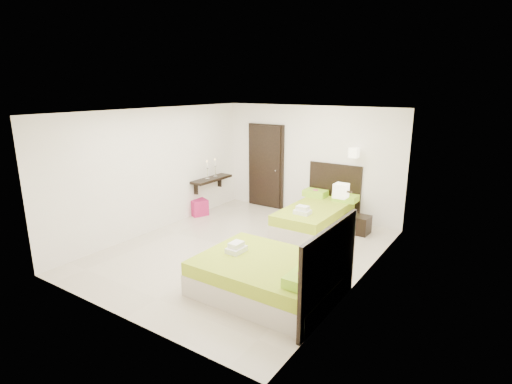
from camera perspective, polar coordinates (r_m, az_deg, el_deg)
The scene contains 7 objects.
floor at distance 7.66m, azimuth -1.89°, elevation -8.35°, with size 5.50×5.50×0.00m, color beige.
bed_single at distance 8.69m, azimuth 8.65°, elevation -3.41°, with size 1.26×2.10×1.73m.
bed_double at distance 6.04m, azimuth 2.23°, elevation -11.88°, with size 2.04×1.73×1.68m.
nightstand at distance 8.73m, azimuth 14.49°, elevation -4.52°, with size 0.43×0.38×0.38m, color black.
ottoman at distance 9.75m, azimuth -8.22°, elevation -2.16°, with size 0.38×0.38×0.38m, color #9E154B.
door at distance 10.15m, azimuth 1.40°, elevation 3.66°, with size 1.02×0.15×2.14m.
console_shelf at distance 9.84m, azimuth -6.41°, elevation 1.82°, with size 0.35×1.20×0.78m.
Camera 1 is at (4.11, -5.72, 3.02)m, focal length 28.00 mm.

